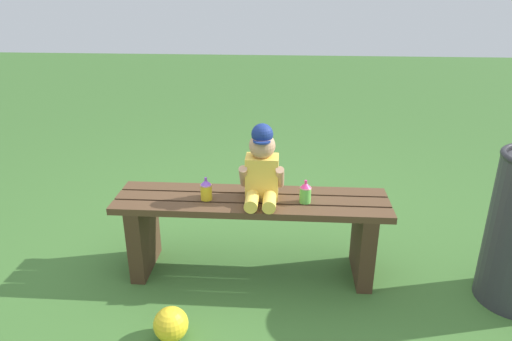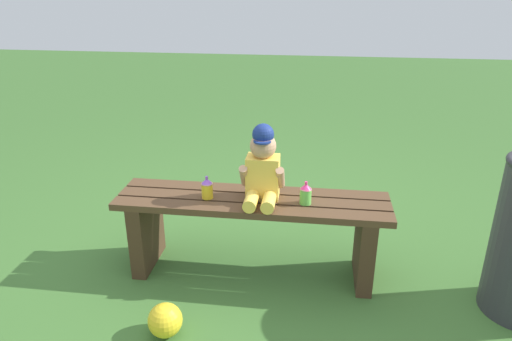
# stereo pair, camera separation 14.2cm
# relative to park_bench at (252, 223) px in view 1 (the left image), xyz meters

# --- Properties ---
(ground_plane) EXTENTS (16.00, 16.00, 0.00)m
(ground_plane) POSITION_rel_park_bench_xyz_m (0.00, 0.00, -0.30)
(ground_plane) COLOR #3D6B2D
(park_bench) EXTENTS (1.45, 0.35, 0.45)m
(park_bench) POSITION_rel_park_bench_xyz_m (0.00, 0.00, 0.00)
(park_bench) COLOR #513823
(park_bench) RESTS_ON ground_plane
(child_figure) EXTENTS (0.23, 0.27, 0.40)m
(child_figure) POSITION_rel_park_bench_xyz_m (0.05, 0.00, 0.33)
(child_figure) COLOR #F2C64C
(child_figure) RESTS_ON park_bench
(sippy_cup_left) EXTENTS (0.06, 0.06, 0.12)m
(sippy_cup_left) POSITION_rel_park_bench_xyz_m (-0.24, -0.03, 0.21)
(sippy_cup_left) COLOR yellow
(sippy_cup_left) RESTS_ON park_bench
(sippy_cup_right) EXTENTS (0.06, 0.06, 0.12)m
(sippy_cup_right) POSITION_rel_park_bench_xyz_m (0.28, -0.03, 0.21)
(sippy_cup_right) COLOR #66CC4C
(sippy_cup_right) RESTS_ON park_bench
(toy_ball) EXTENTS (0.16, 0.16, 0.16)m
(toy_ball) POSITION_rel_park_bench_xyz_m (-0.33, -0.56, -0.22)
(toy_ball) COLOR yellow
(toy_ball) RESTS_ON ground_plane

